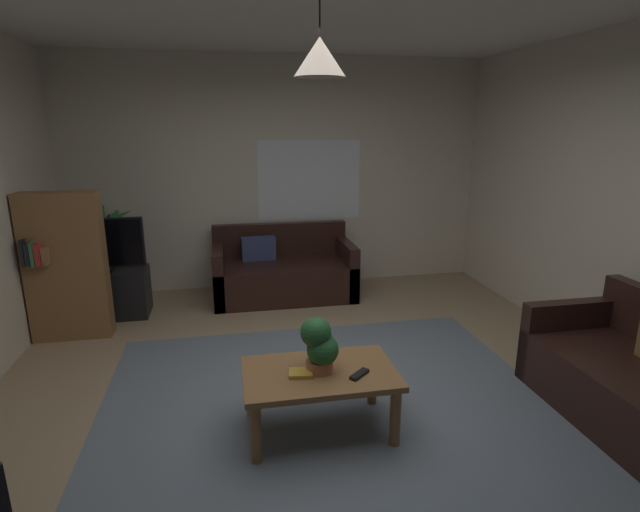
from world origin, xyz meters
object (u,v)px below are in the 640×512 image
coffee_table (320,381)px  couch_under_window (283,274)px  tv_stand (104,294)px  book_on_table_0 (301,373)px  potted_plant_on_table (320,344)px  potted_palm_corner (105,250)px  remote_on_table_0 (359,374)px  pendant_lamp (320,57)px  tv (98,245)px  couch_right_side (637,383)px  bookshelf_corner (65,267)px

coffee_table → couch_under_window: bearing=88.2°
coffee_table → tv_stand: tv_stand is taller
book_on_table_0 → potted_plant_on_table: potted_plant_on_table is taller
tv_stand → potted_palm_corner: 0.65m
coffee_table → remote_on_table_0: 0.27m
pendant_lamp → tv: bearing=127.6°
couch_right_side → pendant_lamp: 3.01m
tv_stand → bookshelf_corner: size_ratio=0.64×
coffee_table → tv: bearing=127.6°
remote_on_table_0 → pendant_lamp: (-0.24, 0.11, 1.90)m
book_on_table_0 → pendant_lamp: pendant_lamp is taller
couch_right_side → tv: 4.86m
tv → bookshelf_corner: bookshelf_corner is taller
book_on_table_0 → potted_palm_corner: (-1.80, 3.01, 0.14)m
couch_right_side → book_on_table_0: couch_right_side is taller
couch_under_window → pendant_lamp: pendant_lamp is taller
coffee_table → pendant_lamp: 1.99m
potted_plant_on_table → bookshelf_corner: (-2.04, 1.92, 0.08)m
couch_right_side → book_on_table_0: size_ratio=9.29×
bookshelf_corner → tv: bearing=68.9°
potted_palm_corner → bookshelf_corner: bearing=-96.0°
couch_under_window → tv_stand: size_ratio=1.80×
pendant_lamp → tv_stand: bearing=127.4°
book_on_table_0 → potted_palm_corner: 3.51m
bookshelf_corner → coffee_table: bearing=-43.4°
coffee_table → tv: 3.07m
tv_stand → couch_right_side: bearing=-34.1°
couch_under_window → couch_right_side: bearing=-55.2°
remote_on_table_0 → tv_stand: tv_stand is taller
potted_plant_on_table → couch_under_window: bearing=88.2°
couch_right_side → coffee_table: 2.18m
couch_right_side → tv: bearing=-123.9°
potted_plant_on_table → coffee_table: bearing=-84.2°
couch_right_side → book_on_table_0: bearing=-96.5°
couch_under_window → pendant_lamp: (-0.08, -2.70, 2.08)m
potted_plant_on_table → tv: bearing=127.6°
coffee_table → remote_on_table_0: (0.24, -0.11, 0.08)m
pendant_lamp → book_on_table_0: bearing=-167.0°
couch_right_side → potted_palm_corner: bearing=-128.6°
book_on_table_0 → potted_plant_on_table: (0.13, 0.03, 0.17)m
couch_right_side → pendant_lamp: pendant_lamp is taller
tv → pendant_lamp: size_ratio=1.73×
couch_under_window → tv: size_ratio=1.77×
remote_on_table_0 → bookshelf_corner: (-2.28, 2.04, 0.26)m
couch_right_side → tv_stand: size_ratio=1.56×
tv_stand → pendant_lamp: (1.85, -2.43, 2.10)m
couch_under_window → coffee_table: couch_under_window is taller
couch_under_window → book_on_table_0: (-0.21, -2.73, 0.18)m
tv_stand → tv: (0.00, -0.02, 0.54)m
couch_under_window → coffee_table: (-0.08, -2.70, 0.09)m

